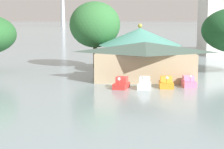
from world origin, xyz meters
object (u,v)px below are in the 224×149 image
Objects in this scene: pedal_boat_orange at (166,83)px; pedal_boat_pink at (189,82)px; pedal_boat_red at (121,84)px; green_roof_pavilion at (140,46)px; boathouse at (145,60)px; pedal_boat_white at (144,84)px; shoreline_tree_mid at (95,25)px.

pedal_boat_pink reaches higher than pedal_boat_orange.
pedal_boat_red is 16.36m from green_roof_pavilion.
boathouse is (2.98, 6.70, 2.17)m from pedal_boat_red.
pedal_boat_white reaches higher than pedal_boat_pink.
pedal_boat_white is 0.99× the size of pedal_boat_orange.
green_roof_pavilion is (-3.03, 15.02, 3.47)m from pedal_boat_orange.
boathouse is 9.22m from green_roof_pavilion.
pedal_boat_red is 1.15× the size of pedal_boat_orange.
pedal_boat_white is 2.87m from pedal_boat_orange.
boathouse is (0.22, 6.94, 2.13)m from pedal_boat_white.
pedal_boat_orange is 0.18× the size of boathouse.
shoreline_tree_mid is at bearing 153.86° from green_roof_pavilion.
pedal_boat_white is at bearing -74.62° from pedal_boat_pink.
shoreline_tree_mid is (-7.59, 3.72, 3.29)m from green_roof_pavilion.
pedal_boat_orange is at bearing -67.44° from boathouse.
pedal_boat_white is 0.96× the size of pedal_boat_pink.
shoreline_tree_mid is (-7.94, 19.77, 6.72)m from pedal_boat_white.
boathouse is at bearing -57.53° from shoreline_tree_mid.
shoreline_tree_mid reaches higher than pedal_boat_pink.
pedal_boat_red is at bearing -98.66° from green_roof_pavilion.
shoreline_tree_mid is at bearing 122.47° from boathouse.
shoreline_tree_mid is (-5.18, 19.53, 6.76)m from pedal_boat_red.
pedal_boat_white is 5.83m from pedal_boat_pink.
pedal_boat_pink is (2.84, 0.86, -0.01)m from pedal_boat_orange.
boathouse is (-2.45, 5.91, 2.17)m from pedal_boat_orange.
pedal_boat_white is 7.27m from boathouse.
shoreline_tree_mid is at bearing -150.36° from pedal_boat_orange.
pedal_boat_pink is 0.18× the size of boathouse.
pedal_boat_red is at bearing -114.01° from boathouse.
green_roof_pavilion is 9.07m from shoreline_tree_mid.
green_roof_pavilion is (2.41, 15.80, 3.47)m from pedal_boat_red.
pedal_boat_orange is at bearing -78.59° from green_roof_pavilion.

